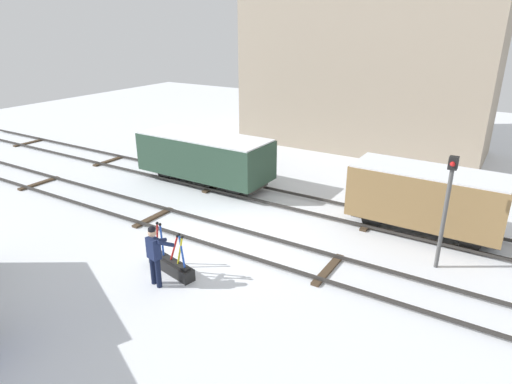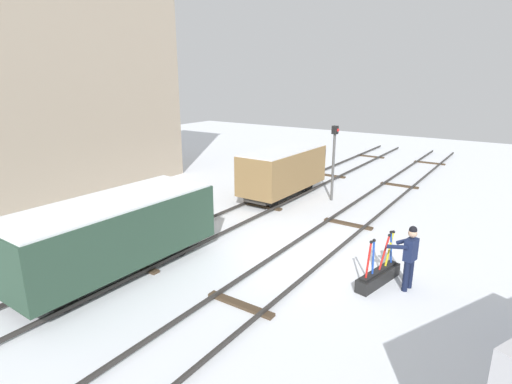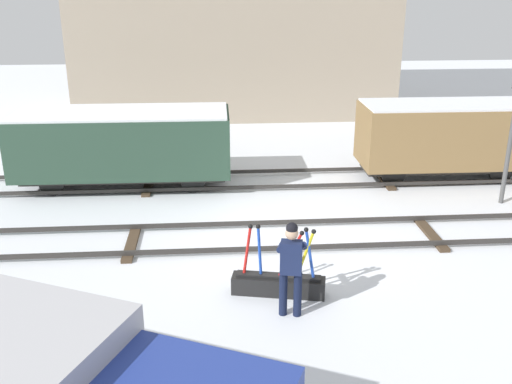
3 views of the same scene
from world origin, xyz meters
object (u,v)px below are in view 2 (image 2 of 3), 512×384
at_px(signal_post, 334,155).
at_px(freight_car_mid_siding, 113,232).
at_px(rail_worker, 409,254).
at_px(freight_car_far_end, 283,170).
at_px(switch_lever_frame, 378,275).

bearing_deg(signal_post, freight_car_mid_siding, 168.46).
xyz_separation_m(rail_worker, freight_car_far_end, (5.55, 7.22, 0.30)).
relative_size(switch_lever_frame, rail_worker, 1.01).
distance_m(rail_worker, freight_car_far_end, 9.11).
xyz_separation_m(signal_post, freight_car_mid_siding, (-10.35, 2.11, -0.85)).
distance_m(rail_worker, signal_post, 8.31).
bearing_deg(freight_car_mid_siding, rail_worker, -61.07).
height_order(freight_car_mid_siding, freight_car_far_end, freight_car_far_end).
relative_size(switch_lever_frame, freight_car_mid_siding, 0.30).
distance_m(switch_lever_frame, freight_car_mid_siding, 7.58).
xyz_separation_m(signal_post, freight_car_far_end, (-0.91, 2.11, -0.81)).
relative_size(signal_post, freight_car_far_end, 0.69).
relative_size(switch_lever_frame, freight_car_far_end, 0.37).
xyz_separation_m(switch_lever_frame, signal_post, (6.59, 4.38, 1.89)).
bearing_deg(freight_car_far_end, switch_lever_frame, -130.65).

